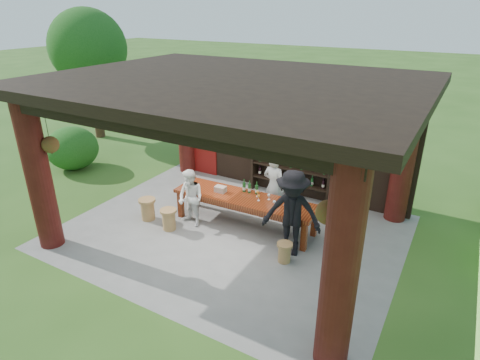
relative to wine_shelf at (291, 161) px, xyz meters
The scene contains 15 objects.
ground 2.68m from the wine_shelf, 99.19° to the right, with size 90.00×90.00×0.00m, color #2D5119.
pavilion 2.35m from the wine_shelf, 101.45° to the right, with size 7.50×6.00×3.60m.
wine_shelf is the anchor object (origin of this frame).
tasting_table 2.11m from the wine_shelf, 97.43° to the right, with size 3.45×0.99×0.75m.
stool_near_left 3.60m from the wine_shelf, 119.04° to the right, with size 0.39×0.39×0.51m.
stool_near_right 3.24m from the wine_shelf, 68.57° to the right, with size 0.32×0.32×0.43m.
stool_far_left 3.92m from the wine_shelf, 129.76° to the right, with size 0.41×0.41×0.54m.
host 1.31m from the wine_shelf, 85.06° to the right, with size 0.59×0.39×1.61m, color beige.
guest_woman 2.99m from the wine_shelf, 117.87° to the right, with size 0.67×0.52×1.38m, color white.
guest_man 2.82m from the wine_shelf, 66.48° to the right, with size 1.21×0.70×1.87m, color black.
table_bottles 1.80m from the wine_shelf, 98.91° to the right, with size 0.40×0.12×0.31m.
table_glasses 2.04m from the wine_shelf, 78.58° to the right, with size 0.93×0.33×0.15m.
napkin_basket 2.29m from the wine_shelf, 113.42° to the right, with size 0.26×0.18×0.14m, color #BF6672.
shrubs 2.68m from the wine_shelf, 28.62° to the right, with size 19.38×9.27×1.36m.
trees 4.22m from the wine_shelf, 20.62° to the right, with size 21.64×9.86×4.80m.
Camera 1 is at (4.19, -6.88, 4.81)m, focal length 30.00 mm.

